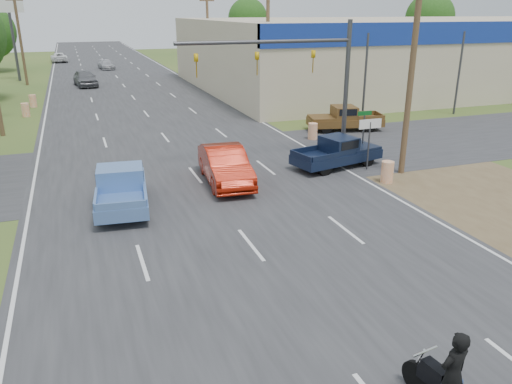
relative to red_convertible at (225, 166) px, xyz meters
name	(u,v)px	position (x,y,z in m)	size (l,w,h in m)	color
main_road	(133,98)	(-1.05, 25.56, -0.81)	(15.00, 180.00, 0.02)	#2D2D30
cross_road	(186,164)	(-1.05, 3.56, -0.81)	(120.00, 10.00, 0.02)	#2D2D30
dirt_verge	(470,189)	(9.95, -4.44, -0.82)	(8.00, 18.00, 0.01)	brown
big_box_store	(431,51)	(30.95, 25.48, 2.49)	(50.00, 28.10, 6.60)	#B7A88C
utility_pole_1	(413,60)	(8.45, -1.44, 4.49)	(2.00, 0.28, 10.00)	#4C3823
utility_pole_2	(268,39)	(8.45, 16.56, 4.49)	(2.00, 0.28, 10.00)	#4C3823
utility_pole_3	(208,31)	(8.45, 34.56, 4.49)	(2.00, 0.28, 10.00)	#4C3823
utility_pole_6	(19,32)	(-10.55, 37.56, 4.49)	(2.00, 0.28, 10.00)	#4C3823
tree_3	(430,18)	(53.95, 55.56, 5.37)	(8.40, 8.40, 10.40)	#422D19
tree_5	(248,18)	(28.95, 80.56, 5.06)	(7.98, 7.98, 9.88)	#422D19
barrel_0	(387,172)	(6.95, -2.44, -0.32)	(0.56, 0.56, 1.00)	orange
barrel_1	(313,131)	(7.35, 6.06, -0.32)	(0.56, 0.56, 1.00)	orange
barrel_2	(26,110)	(-9.55, 19.56, -0.32)	(0.56, 0.56, 1.00)	orange
barrel_3	(33,101)	(-9.25, 23.56, -0.32)	(0.56, 0.56, 1.00)	orange
pole_sign_left_far	(9,13)	(-11.55, 41.56, 6.35)	(3.00, 0.35, 9.20)	#3F3F44
lane_sign	(370,132)	(7.15, -0.44, 1.08)	(1.20, 0.08, 2.52)	#3F3F44
street_name_sign	(363,130)	(7.75, 1.06, 0.79)	(0.80, 0.08, 2.61)	#3F3F44
signal_mast	(300,66)	(4.77, 2.56, 3.98)	(9.12, 0.40, 7.00)	#3F3F44
red_convertible	(225,166)	(0.00, 0.00, 0.00)	(1.74, 4.99, 1.65)	#941606
rider	(452,379)	(0.02, -14.84, 0.09)	(0.67, 0.44, 1.83)	black
blue_pickup	(121,186)	(-4.70, -1.30, 0.01)	(2.41, 5.15, 1.65)	black
navy_pickup	(339,152)	(6.06, 0.52, -0.05)	(4.91, 2.75, 1.54)	black
brown_pickup	(343,118)	(10.30, 7.58, -0.02)	(5.07, 2.80, 1.59)	black
distant_car_grey	(85,78)	(-4.76, 34.46, 0.01)	(1.97, 4.90, 1.67)	slate
distant_car_silver	(106,65)	(-1.55, 50.28, -0.21)	(1.72, 4.22, 1.23)	#AFAEB3
distant_car_white	(59,57)	(-7.55, 62.82, -0.14)	(2.27, 4.93, 1.37)	white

